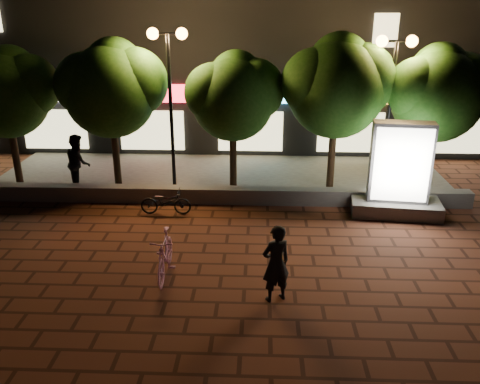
# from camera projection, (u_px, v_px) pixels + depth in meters

# --- Properties ---
(ground) EXTENTS (80.00, 80.00, 0.00)m
(ground) POSITION_uv_depth(u_px,v_px,m) (201.00, 264.00, 12.25)
(ground) COLOR #502719
(ground) RESTS_ON ground
(retaining_wall) EXTENTS (16.00, 0.45, 0.50)m
(retaining_wall) POSITION_uv_depth(u_px,v_px,m) (215.00, 195.00, 15.89)
(retaining_wall) COLOR slate
(retaining_wall) RESTS_ON ground
(sidewalk) EXTENTS (16.00, 5.00, 0.08)m
(sidewalk) POSITION_uv_depth(u_px,v_px,m) (221.00, 176.00, 18.30)
(sidewalk) COLOR slate
(sidewalk) RESTS_ON ground
(building_block) EXTENTS (28.00, 8.12, 11.30)m
(building_block) POSITION_uv_depth(u_px,v_px,m) (231.00, 25.00, 22.59)
(building_block) COLOR black
(building_block) RESTS_ON ground
(tree_far_left) EXTENTS (3.36, 2.80, 4.63)m
(tree_far_left) POSITION_uv_depth(u_px,v_px,m) (7.00, 89.00, 16.45)
(tree_far_left) COLOR black
(tree_far_left) RESTS_ON sidewalk
(tree_left) EXTENTS (3.60, 3.00, 4.89)m
(tree_left) POSITION_uv_depth(u_px,v_px,m) (112.00, 86.00, 16.26)
(tree_left) COLOR black
(tree_left) RESTS_ON sidewalk
(tree_mid) EXTENTS (3.24, 2.70, 4.50)m
(tree_mid) POSITION_uv_depth(u_px,v_px,m) (234.00, 94.00, 16.18)
(tree_mid) COLOR black
(tree_mid) RESTS_ON sidewalk
(tree_right) EXTENTS (3.72, 3.10, 5.07)m
(tree_right) POSITION_uv_depth(u_px,v_px,m) (338.00, 83.00, 15.92)
(tree_right) COLOR black
(tree_right) RESTS_ON sidewalk
(tree_far_right) EXTENTS (3.48, 2.90, 4.76)m
(tree_far_right) POSITION_uv_depth(u_px,v_px,m) (439.00, 90.00, 15.86)
(tree_far_right) COLOR black
(tree_far_right) RESTS_ON sidewalk
(street_lamp_left) EXTENTS (1.26, 0.36, 5.18)m
(street_lamp_left) POSITION_uv_depth(u_px,v_px,m) (169.00, 69.00, 15.73)
(street_lamp_left) COLOR black
(street_lamp_left) RESTS_ON sidewalk
(street_lamp_right) EXTENTS (1.26, 0.36, 4.98)m
(street_lamp_right) POSITION_uv_depth(u_px,v_px,m) (393.00, 74.00, 15.49)
(street_lamp_right) COLOR black
(street_lamp_right) RESTS_ON sidewalk
(ad_kiosk) EXTENTS (2.73, 1.58, 2.81)m
(ad_kiosk) POSITION_uv_depth(u_px,v_px,m) (398.00, 178.00, 14.74)
(ad_kiosk) COLOR slate
(ad_kiosk) RESTS_ON ground
(scooter_pink) EXTENTS (0.54, 1.81, 1.08)m
(scooter_pink) POSITION_uv_depth(u_px,v_px,m) (165.00, 254.00, 11.55)
(scooter_pink) COLOR pink
(scooter_pink) RESTS_ON ground
(rider) EXTENTS (0.76, 0.66, 1.75)m
(rider) POSITION_uv_depth(u_px,v_px,m) (276.00, 264.00, 10.47)
(rider) COLOR black
(rider) RESTS_ON ground
(scooter_parked) EXTENTS (1.52, 0.53, 0.80)m
(scooter_parked) POSITION_uv_depth(u_px,v_px,m) (166.00, 202.00, 14.96)
(scooter_parked) COLOR black
(scooter_parked) RESTS_ON ground
(pedestrian) EXTENTS (1.04, 1.14, 1.90)m
(pedestrian) POSITION_uv_depth(u_px,v_px,m) (78.00, 163.00, 16.49)
(pedestrian) COLOR black
(pedestrian) RESTS_ON sidewalk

